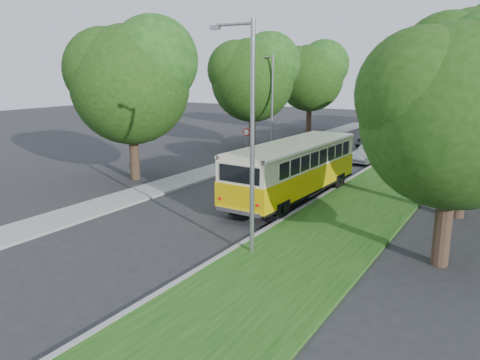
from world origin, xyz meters
The scene contains 13 objects.
ground centered at (0.00, 0.00, 0.00)m, with size 120.00×120.00×0.00m, color #272729.
curb centered at (3.60, 5.00, 0.07)m, with size 0.20×70.00×0.15m, color gray.
grass_verge centered at (5.95, 5.00, 0.07)m, with size 4.50×70.00×0.13m, color #184A13.
sidewalk centered at (-4.80, 5.00, 0.06)m, with size 2.20×70.00×0.12m, color gray.
treeline centered at (3.15, 17.99, 5.93)m, with size 24.27×41.91×9.46m.
lamppost_near centered at (4.21, -2.50, 4.37)m, with size 1.71×0.16×8.00m.
lamppost_far centered at (-4.70, 16.00, 4.12)m, with size 1.71×0.16×7.50m.
warning_sign centered at (-4.50, 11.98, 1.71)m, with size 0.56×0.10×2.50m.
vintage_bus centered at (2.46, 4.83, 1.48)m, with size 2.56×9.96×2.96m, color #E4BA07, non-canonical shape.
car_silver centered at (1.58, 11.64, 0.62)m, with size 1.47×3.65×1.24m, color #A0A0A4.
car_white centered at (3.00, 16.63, 0.65)m, with size 1.38×3.97×1.31m, color silver.
car_blue centered at (2.84, 22.69, 0.68)m, with size 1.90×4.68×1.36m, color navy.
car_grey centered at (1.72, 23.11, 0.69)m, with size 2.29×4.96×1.38m, color #4E4F55.
Camera 1 is at (12.07, -16.03, 6.41)m, focal length 35.00 mm.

